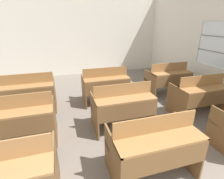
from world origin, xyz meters
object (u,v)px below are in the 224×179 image
bench_third_center (105,85)px  wastepaper_bin (176,79)px  bench_second_center (123,106)px  bench_front_left (0,178)px  bench_third_right (168,79)px  bench_front_center (154,146)px  bench_second_left (19,120)px  bench_third_left (29,93)px  bench_second_right (200,95)px

bench_third_center → wastepaper_bin: bearing=12.9°
bench_second_center → bench_third_center: same height
bench_front_left → bench_third_right: 4.45m
bench_front_center → bench_third_right: (1.87, 2.49, 0.00)m
bench_second_left → bench_third_right: same height
bench_third_left → bench_third_right: size_ratio=1.00×
bench_second_right → bench_third_center: same height
bench_second_center → bench_third_right: 2.24m
bench_third_left → bench_third_center: size_ratio=1.00×
bench_second_center → bench_third_center: size_ratio=1.00×
bench_front_left → bench_second_right: size_ratio=1.00×
bench_second_left → bench_second_center: bearing=-0.4°
bench_third_left → wastepaper_bin: (4.46, 0.61, -0.29)m
bench_third_center → wastepaper_bin: 2.69m
bench_second_center → bench_second_right: (1.85, 0.01, 0.00)m
bench_second_left → bench_third_left: (-0.00, 1.25, 0.00)m
bench_second_right → bench_third_center: size_ratio=1.00×
bench_third_center → wastepaper_bin: (2.61, 0.60, -0.29)m
bench_second_right → bench_third_right: size_ratio=1.00×
bench_front_center → bench_front_left: bearing=179.5°
bench_front_center → bench_third_right: size_ratio=1.00×
bench_second_center → bench_second_left: bearing=179.6°
bench_third_left → wastepaper_bin: bearing=7.7°
bench_second_left → bench_third_center: bearing=34.3°
bench_second_left → wastepaper_bin: size_ratio=3.06×
bench_second_center → bench_third_left: same height
bench_front_left → bench_second_left: bearing=91.2°
bench_second_right → bench_third_right: (0.01, 1.25, 0.00)m
bench_second_center → bench_third_center: 1.27m
bench_second_right → bench_second_center: bearing=-179.8°
bench_front_left → bench_second_center: bearing=33.6°
bench_front_center → bench_third_left: same height
bench_second_left → bench_third_left: same height
bench_front_left → bench_front_center: size_ratio=1.00×
bench_third_left → wastepaper_bin: size_ratio=3.06×
bench_third_center → wastepaper_bin: bench_third_center is taller
bench_third_left → bench_second_left: bearing=-89.9°
bench_front_left → bench_second_right: (3.69, 1.23, 0.00)m
bench_third_center → bench_third_right: same height
wastepaper_bin → bench_third_left: bearing=-172.3°
bench_second_left → wastepaper_bin: 4.84m
bench_second_left → bench_second_right: bearing=-0.1°
bench_second_center → bench_third_center: bearing=90.8°
bench_third_left → bench_second_right: bearing=-18.6°
bench_second_right → bench_front_left: bearing=-161.6°
bench_second_right → bench_third_left: 3.93m
bench_third_right → bench_second_center: bearing=-146.1°
bench_front_left → bench_second_center: (1.84, 1.22, 0.00)m
bench_third_center → wastepaper_bin: size_ratio=3.06×
wastepaper_bin → bench_second_center: bearing=-144.3°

